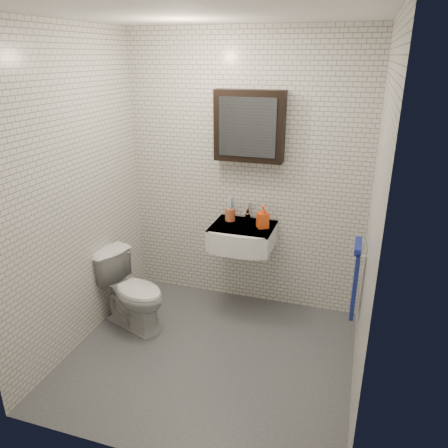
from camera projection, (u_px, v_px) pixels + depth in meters
name	position (u px, v px, depth m)	size (l,w,h in m)	color
ground	(210.00, 356.00, 3.51)	(2.20, 2.00, 0.01)	#45474C
room_shell	(207.00, 180.00, 2.98)	(2.22, 2.02, 2.51)	silver
washbasin	(242.00, 237.00, 3.87)	(0.55, 0.50, 0.20)	white
faucet	(248.00, 213.00, 3.99)	(0.06, 0.20, 0.15)	silver
mirror_cabinet	(249.00, 126.00, 3.70)	(0.60, 0.15, 0.60)	black
towel_rail	(356.00, 276.00, 3.26)	(0.09, 0.30, 0.58)	silver
toothbrush_cup	(230.00, 214.00, 3.97)	(0.12, 0.12, 0.25)	#A94E2A
soap_bottle	(263.00, 217.00, 3.80)	(0.09, 0.09, 0.20)	orange
toilet	(132.00, 291.00, 3.82)	(0.38, 0.66, 0.68)	silver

